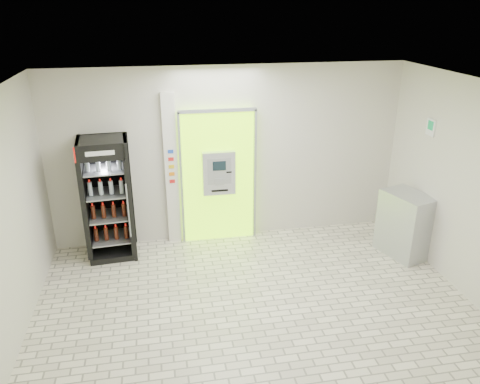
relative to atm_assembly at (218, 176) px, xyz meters
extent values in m
plane|color=beige|center=(0.20, -2.41, -1.17)|extent=(6.00, 6.00, 0.00)
plane|color=beige|center=(0.20, 0.09, 0.33)|extent=(6.00, 0.00, 6.00)
plane|color=beige|center=(0.20, -4.91, 0.33)|extent=(6.00, 0.00, 6.00)
plane|color=white|center=(0.20, -2.41, 1.83)|extent=(6.00, 6.00, 0.00)
cube|color=#8FED08|center=(0.00, 0.02, -0.02)|extent=(1.20, 0.12, 2.30)
cube|color=gray|center=(0.00, -0.05, 1.13)|extent=(1.28, 0.04, 0.06)
cube|color=gray|center=(-0.63, -0.05, -0.02)|extent=(0.04, 0.04, 2.30)
cube|color=gray|center=(0.63, -0.05, -0.02)|extent=(0.04, 0.04, 2.30)
cube|color=black|center=(0.10, -0.04, -0.67)|extent=(0.62, 0.01, 0.67)
cube|color=black|center=(-0.34, -0.04, 0.81)|extent=(0.22, 0.01, 0.18)
cube|color=#ACAFB4|center=(0.00, -0.09, 0.08)|extent=(0.55, 0.12, 0.75)
cube|color=black|center=(0.00, -0.16, 0.23)|extent=(0.22, 0.01, 0.16)
cube|color=gray|center=(0.00, -0.16, -0.05)|extent=(0.16, 0.01, 0.12)
cube|color=black|center=(0.16, -0.16, 0.11)|extent=(0.09, 0.01, 0.02)
cube|color=black|center=(0.00, -0.16, -0.21)|extent=(0.28, 0.01, 0.03)
cube|color=silver|center=(-0.78, 0.04, 0.13)|extent=(0.22, 0.10, 2.60)
cube|color=#193FB2|center=(-0.78, -0.02, 0.48)|extent=(0.09, 0.01, 0.06)
cube|color=red|center=(-0.78, -0.02, 0.35)|extent=(0.09, 0.01, 0.06)
cube|color=yellow|center=(-0.78, -0.02, 0.22)|extent=(0.09, 0.01, 0.06)
cube|color=orange|center=(-0.78, -0.02, 0.09)|extent=(0.09, 0.01, 0.06)
cube|color=red|center=(-0.78, -0.02, -0.04)|extent=(0.09, 0.01, 0.06)
cube|color=black|center=(-1.82, -0.26, -0.18)|extent=(0.80, 0.73, 1.99)
cube|color=black|center=(-1.82, 0.05, -0.18)|extent=(0.75, 0.11, 1.99)
cube|color=#BA1109|center=(-1.82, -0.60, 0.69)|extent=(0.73, 0.06, 0.24)
cube|color=white|center=(-1.82, -0.60, 0.69)|extent=(0.42, 0.04, 0.07)
cube|color=black|center=(-1.82, -0.26, -1.12)|extent=(0.80, 0.73, 0.10)
cylinder|color=gray|center=(-1.50, -0.62, -0.26)|extent=(0.03, 0.03, 0.89)
cube|color=gray|center=(-1.82, -0.26, -0.87)|extent=(0.67, 0.63, 0.02)
cube|color=gray|center=(-1.82, -0.26, -0.48)|extent=(0.67, 0.63, 0.02)
cube|color=gray|center=(-1.82, -0.26, -0.08)|extent=(0.67, 0.63, 0.02)
cube|color=gray|center=(-1.82, -0.26, 0.32)|extent=(0.67, 0.63, 0.02)
cube|color=#ACAFB4|center=(2.92, -1.13, -0.64)|extent=(0.76, 0.93, 1.07)
cube|color=gray|center=(2.65, -1.13, -0.58)|extent=(0.25, 0.75, 0.01)
cube|color=white|center=(3.19, -1.01, 0.95)|extent=(0.02, 0.22, 0.26)
cube|color=#0B8244|center=(3.18, -1.01, 0.98)|extent=(0.00, 0.14, 0.14)
camera|label=1|loc=(-1.00, -7.41, 2.75)|focal=35.00mm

